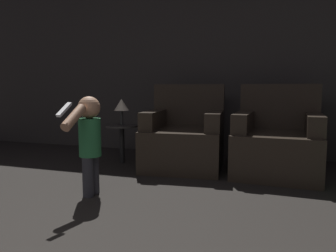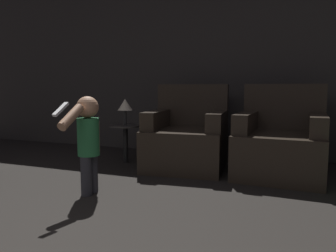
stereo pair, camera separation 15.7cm
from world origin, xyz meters
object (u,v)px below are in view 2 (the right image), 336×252
armchair_left (187,139)px  armchair_right (280,144)px  lamp (125,105)px  person_toddler (88,137)px

armchair_left → armchair_right: (1.03, 0.00, 0.00)m
lamp → person_toddler: bearing=-76.5°
armchair_right → armchair_left: bearing=-177.7°
person_toddler → lamp: bearing=10.0°
armchair_right → person_toddler: bearing=-138.2°
armchair_left → person_toddler: size_ratio=1.17×
armchair_left → person_toddler: bearing=-117.0°
armchair_left → armchair_right: 1.03m
armchair_left → lamp: bearing=178.5°
armchair_left → armchair_right: same height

